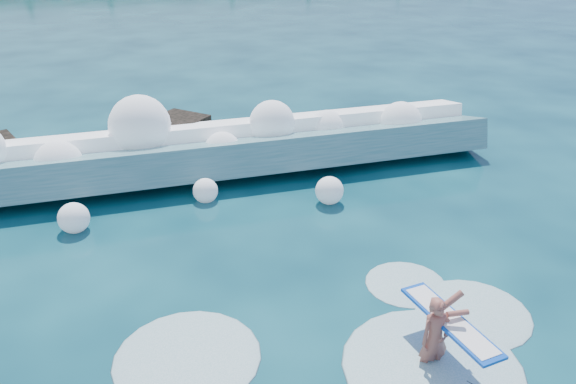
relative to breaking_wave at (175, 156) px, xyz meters
name	(u,v)px	position (x,y,z in m)	size (l,w,h in m)	color
ground	(245,297)	(0.62, -6.50, -0.57)	(200.00, 200.00, 0.00)	#072C38
breaking_wave	(175,156)	(0.00, 0.00, 0.00)	(18.98, 2.91, 1.64)	teal
rock_cluster	(73,156)	(-2.89, 1.22, -0.15)	(8.29, 3.22, 1.33)	black
surfer_with_board	(438,335)	(3.33, -9.20, 0.01)	(0.96, 2.80, 1.57)	#9D5649
wave_spray	(172,140)	(-0.05, -0.08, 0.51)	(15.20, 4.86, 2.38)	white
surf_foam	(383,355)	(2.56, -8.81, -0.57)	(9.04, 5.38, 0.15)	silver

